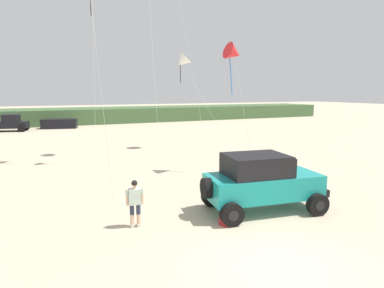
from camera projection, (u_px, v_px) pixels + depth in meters
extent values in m
plane|color=#C1B293|center=(281.00, 265.00, 8.71)|extent=(220.00, 220.00, 0.00)
cube|color=#426038|center=(56.00, 116.00, 46.76)|extent=(90.00, 8.37, 2.15)
cube|color=teal|center=(263.00, 186.00, 12.57)|extent=(4.61, 2.41, 0.90)
cube|color=teal|center=(300.00, 173.00, 12.97)|extent=(1.31, 1.82, 0.12)
cube|color=black|center=(256.00, 165.00, 12.34)|extent=(2.51, 2.05, 0.80)
cube|color=black|center=(283.00, 164.00, 12.68)|extent=(0.32, 1.67, 0.72)
cube|color=black|center=(313.00, 188.00, 13.25)|extent=(0.44, 1.81, 0.28)
cylinder|color=black|center=(207.00, 188.00, 11.91)|extent=(0.40, 0.81, 0.77)
cylinder|color=black|center=(287.00, 189.00, 14.13)|extent=(0.87, 0.41, 0.84)
cylinder|color=black|center=(287.00, 189.00, 14.13)|extent=(0.42, 0.37, 0.38)
cylinder|color=black|center=(318.00, 205.00, 12.18)|extent=(0.87, 0.41, 0.84)
cylinder|color=black|center=(318.00, 205.00, 12.18)|extent=(0.42, 0.37, 0.38)
cylinder|color=black|center=(212.00, 196.00, 13.15)|extent=(0.87, 0.41, 0.84)
cylinder|color=black|center=(212.00, 196.00, 13.15)|extent=(0.42, 0.37, 0.38)
cylinder|color=black|center=(232.00, 214.00, 11.20)|extent=(0.87, 0.41, 0.84)
cylinder|color=black|center=(232.00, 214.00, 11.20)|extent=(0.42, 0.37, 0.38)
cylinder|color=#DBB28E|center=(132.00, 220.00, 11.14)|extent=(0.14, 0.14, 0.49)
cylinder|color=#2D3347|center=(132.00, 209.00, 11.07)|extent=(0.15, 0.15, 0.36)
cube|color=silver|center=(132.00, 225.00, 11.21)|extent=(0.15, 0.27, 0.10)
cylinder|color=#DBB28E|center=(139.00, 220.00, 11.19)|extent=(0.14, 0.14, 0.49)
cylinder|color=#2D3347|center=(138.00, 209.00, 11.13)|extent=(0.15, 0.15, 0.36)
cube|color=silver|center=(139.00, 225.00, 11.26)|extent=(0.15, 0.27, 0.10)
cube|color=silver|center=(135.00, 197.00, 11.03)|extent=(0.44, 0.32, 0.54)
cylinder|color=#DBB28E|center=(127.00, 197.00, 10.96)|extent=(0.09, 0.09, 0.56)
cylinder|color=silver|center=(127.00, 192.00, 10.93)|extent=(0.11, 0.11, 0.16)
cylinder|color=#DBB28E|center=(142.00, 196.00, 11.09)|extent=(0.09, 0.09, 0.56)
cylinder|color=silver|center=(142.00, 191.00, 11.06)|extent=(0.11, 0.11, 0.16)
cylinder|color=#DBB28E|center=(135.00, 188.00, 10.98)|extent=(0.10, 0.10, 0.08)
sphere|color=#DBB28E|center=(134.00, 184.00, 10.95)|extent=(0.21, 0.21, 0.21)
sphere|color=black|center=(134.00, 183.00, 10.94)|extent=(0.21, 0.21, 0.21)
cube|color=#B21E23|center=(228.00, 219.00, 11.38)|extent=(0.65, 0.53, 0.38)
cube|color=black|center=(6.00, 125.00, 37.88)|extent=(4.88, 2.75, 0.76)
cube|color=black|center=(11.00, 118.00, 37.87)|extent=(1.92, 2.08, 0.84)
cylinder|color=black|center=(26.00, 127.00, 39.36)|extent=(0.80, 0.40, 0.76)
cylinder|color=black|center=(21.00, 129.00, 37.34)|extent=(0.80, 0.40, 0.76)
cube|color=black|center=(59.00, 124.00, 40.99)|extent=(4.46, 2.55, 1.20)
cylinder|color=silver|center=(94.00, 29.00, 13.52)|extent=(0.63, 2.48, 14.37)
cylinder|color=silver|center=(153.00, 59.00, 19.76)|extent=(1.26, 6.01, 13.12)
cylinder|color=black|center=(90.00, 2.00, 19.59)|extent=(0.05, 0.15, 1.62)
cylinder|color=silver|center=(94.00, 76.00, 18.48)|extent=(0.81, 3.85, 10.96)
cylinder|color=silver|center=(189.00, 54.00, 19.79)|extent=(2.35, 1.21, 13.70)
cone|color=red|center=(234.00, 53.00, 17.99)|extent=(1.18, 1.19, 1.37)
cylinder|color=blue|center=(231.00, 76.00, 18.14)|extent=(0.05, 0.40, 2.03)
cylinder|color=silver|center=(244.00, 114.00, 17.66)|extent=(0.28, 2.07, 6.70)
cone|color=white|center=(182.00, 61.00, 25.77)|extent=(1.76, 1.79, 1.68)
cylinder|color=black|center=(180.00, 74.00, 25.87)|extent=(0.05, 0.14, 1.40)
cylinder|color=silver|center=(207.00, 107.00, 24.05)|extent=(1.62, 5.79, 6.96)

